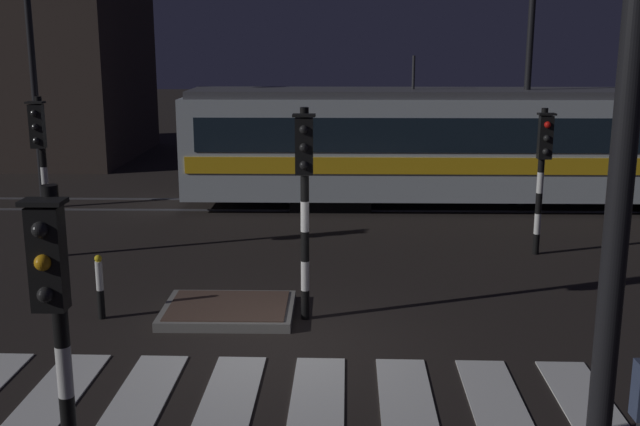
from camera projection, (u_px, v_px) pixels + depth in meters
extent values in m
plane|color=black|center=(282.00, 346.00, 11.65)|extent=(120.00, 120.00, 0.00)
cube|color=#59595E|center=(305.00, 211.00, 20.73)|extent=(80.00, 0.12, 0.03)
cube|color=#59595E|center=(307.00, 200.00, 22.12)|extent=(80.00, 0.12, 0.03)
cube|color=slate|center=(228.00, 310.00, 12.93)|extent=(2.21, 1.67, 0.16)
cube|color=#4C382D|center=(228.00, 305.00, 12.91)|extent=(1.99, 1.51, 0.02)
cylinder|color=black|center=(536.00, 244.00, 16.56)|extent=(0.14, 0.14, 0.45)
cylinder|color=white|center=(537.00, 224.00, 16.46)|extent=(0.14, 0.14, 0.45)
cylinder|color=black|center=(539.00, 203.00, 16.35)|extent=(0.14, 0.14, 0.45)
cylinder|color=white|center=(540.00, 183.00, 16.25)|extent=(0.14, 0.14, 0.45)
cylinder|color=black|center=(541.00, 162.00, 16.15)|extent=(0.14, 0.14, 0.45)
cylinder|color=white|center=(543.00, 140.00, 16.05)|extent=(0.14, 0.14, 0.45)
cylinder|color=black|center=(544.00, 119.00, 15.95)|extent=(0.14, 0.14, 0.45)
cube|color=black|center=(545.00, 138.00, 15.86)|extent=(0.28, 0.20, 0.90)
sphere|color=red|center=(548.00, 125.00, 15.69)|extent=(0.14, 0.14, 0.14)
sphere|color=black|center=(547.00, 138.00, 15.76)|extent=(0.14, 0.14, 0.14)
sphere|color=black|center=(546.00, 152.00, 15.82)|extent=(0.14, 0.14, 0.14)
cube|color=black|center=(547.00, 114.00, 15.75)|extent=(0.36, 0.24, 0.04)
cylinder|color=black|center=(69.00, 421.00, 6.90)|extent=(0.14, 0.14, 0.48)
cylinder|color=white|center=(64.00, 371.00, 6.79)|extent=(0.14, 0.14, 0.48)
cylinder|color=black|center=(60.00, 320.00, 6.68)|extent=(0.14, 0.14, 0.48)
cylinder|color=white|center=(56.00, 267.00, 6.57)|extent=(0.14, 0.14, 0.48)
cylinder|color=black|center=(52.00, 213.00, 6.46)|extent=(0.14, 0.14, 0.48)
cube|color=black|center=(48.00, 259.00, 6.38)|extent=(0.28, 0.20, 0.90)
sphere|color=black|center=(40.00, 230.00, 6.21)|extent=(0.14, 0.14, 0.14)
sphere|color=orange|center=(43.00, 263.00, 6.27)|extent=(0.14, 0.14, 0.14)
sphere|color=black|center=(45.00, 295.00, 6.33)|extent=(0.14, 0.14, 0.14)
cube|color=black|center=(43.00, 202.00, 6.27)|extent=(0.36, 0.24, 0.04)
cylinder|color=black|center=(50.00, 246.00, 16.35)|extent=(0.14, 0.14, 0.49)
cylinder|color=white|center=(48.00, 224.00, 16.24)|extent=(0.14, 0.14, 0.49)
cylinder|color=black|center=(47.00, 201.00, 16.13)|extent=(0.14, 0.14, 0.49)
cylinder|color=white|center=(45.00, 178.00, 16.02)|extent=(0.14, 0.14, 0.49)
cylinder|color=black|center=(43.00, 155.00, 15.91)|extent=(0.14, 0.14, 0.49)
cylinder|color=white|center=(41.00, 132.00, 15.80)|extent=(0.14, 0.14, 0.49)
cylinder|color=black|center=(39.00, 108.00, 15.69)|extent=(0.14, 0.14, 0.49)
cube|color=black|center=(37.00, 126.00, 15.60)|extent=(0.28, 0.20, 0.90)
sphere|color=black|center=(34.00, 113.00, 15.43)|extent=(0.14, 0.14, 0.14)
sphere|color=black|center=(35.00, 127.00, 15.49)|extent=(0.14, 0.14, 0.14)
sphere|color=black|center=(36.00, 141.00, 15.56)|extent=(0.14, 0.14, 0.14)
cube|color=black|center=(35.00, 102.00, 15.49)|extent=(0.36, 0.24, 0.04)
cylinder|color=black|center=(305.00, 304.00, 12.72)|extent=(0.14, 0.14, 0.51)
cylinder|color=white|center=(305.00, 276.00, 12.60)|extent=(0.14, 0.14, 0.51)
cylinder|color=black|center=(305.00, 246.00, 12.49)|extent=(0.14, 0.14, 0.51)
cylinder|color=white|center=(305.00, 216.00, 12.38)|extent=(0.14, 0.14, 0.51)
cylinder|color=black|center=(305.00, 186.00, 12.26)|extent=(0.14, 0.14, 0.51)
cylinder|color=white|center=(305.00, 155.00, 12.15)|extent=(0.14, 0.14, 0.51)
cylinder|color=black|center=(304.00, 123.00, 12.04)|extent=(0.14, 0.14, 0.51)
cube|color=black|center=(304.00, 147.00, 11.95)|extent=(0.28, 0.20, 0.90)
sphere|color=black|center=(304.00, 130.00, 11.78)|extent=(0.14, 0.14, 0.14)
sphere|color=black|center=(304.00, 148.00, 11.84)|extent=(0.14, 0.14, 0.14)
sphere|color=black|center=(304.00, 165.00, 11.90)|extent=(0.14, 0.14, 0.14)
cube|color=black|center=(304.00, 115.00, 11.84)|extent=(0.36, 0.24, 0.04)
cylinder|color=black|center=(616.00, 232.00, 5.31)|extent=(0.18, 0.18, 6.56)
cylinder|color=black|center=(35.00, 89.00, 20.41)|extent=(0.18, 0.18, 6.54)
cylinder|color=black|center=(528.00, 79.00, 20.40)|extent=(0.18, 0.18, 7.05)
cube|color=#B2BCC1|center=(509.00, 146.00, 20.94)|extent=(17.85, 2.50, 2.70)
cube|color=yellow|center=(519.00, 166.00, 19.78)|extent=(17.50, 0.04, 0.44)
cube|color=yellow|center=(498.00, 152.00, 22.25)|extent=(17.50, 0.04, 0.44)
cube|color=black|center=(521.00, 136.00, 19.60)|extent=(16.96, 0.03, 0.90)
cube|color=#4C4C51|center=(512.00, 93.00, 20.61)|extent=(17.50, 2.30, 0.20)
cylinder|color=#262628|center=(413.00, 74.00, 20.55)|extent=(0.08, 0.08, 1.00)
cube|color=black|center=(331.00, 200.00, 21.37)|extent=(2.20, 2.00, 0.35)
cylinder|color=black|center=(101.00, 304.00, 12.73)|extent=(0.12, 0.12, 0.50)
cylinder|color=white|center=(99.00, 276.00, 12.62)|extent=(0.12, 0.12, 0.50)
sphere|color=yellow|center=(98.00, 258.00, 12.55)|extent=(0.12, 0.12, 0.12)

